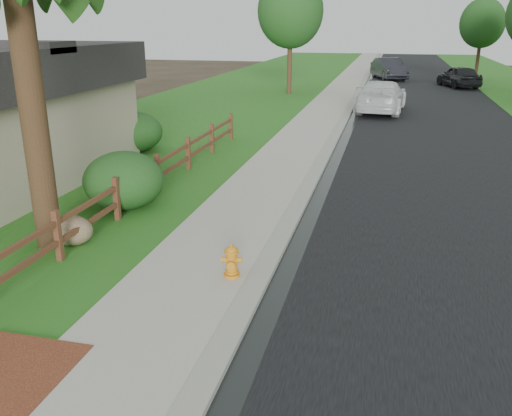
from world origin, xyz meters
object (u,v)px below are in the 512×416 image
(fire_hydrant, at_px, (232,261))
(dark_car_mid, at_px, (459,76))
(white_suv, at_px, (381,96))
(ranch_fence, at_px, (139,183))

(fire_hydrant, distance_m, dark_car_mid, 34.53)
(fire_hydrant, height_order, dark_car_mid, dark_car_mid)
(fire_hydrant, bearing_deg, white_suv, 84.13)
(white_suv, bearing_deg, dark_car_mid, -106.83)
(ranch_fence, xyz_separation_m, white_suv, (5.64, 17.21, 0.22))
(fire_hydrant, bearing_deg, ranch_fence, 134.58)
(ranch_fence, distance_m, fire_hydrant, 4.99)
(fire_hydrant, relative_size, white_suv, 0.11)
(fire_hydrant, xyz_separation_m, white_suv, (2.13, 20.76, 0.44))
(fire_hydrant, bearing_deg, dark_car_mid, 77.80)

